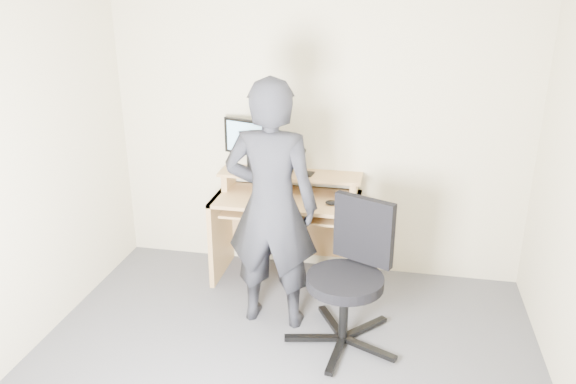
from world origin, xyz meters
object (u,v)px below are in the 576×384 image
(monitor, at_px, (249,141))
(person, at_px, (271,206))
(desk, at_px, (288,216))
(office_chair, at_px, (351,270))

(monitor, distance_m, person, 0.89)
(desk, xyz_separation_m, monitor, (-0.35, 0.05, 0.63))
(person, bearing_deg, monitor, -62.51)
(office_chair, height_order, person, person)
(desk, bearing_deg, person, -88.54)
(office_chair, relative_size, person, 0.55)
(monitor, height_order, office_chair, monitor)
(monitor, xyz_separation_m, person, (0.36, -0.77, -0.25))
(monitor, distance_m, office_chair, 1.46)
(desk, distance_m, office_chair, 1.05)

